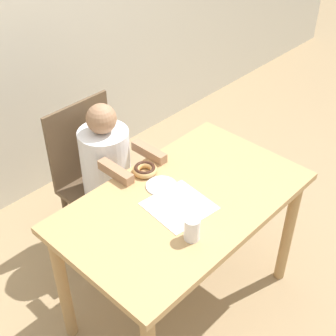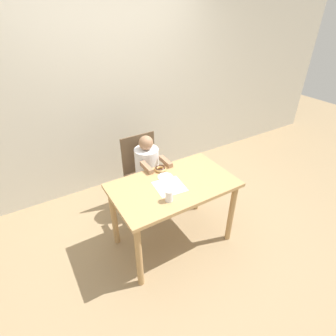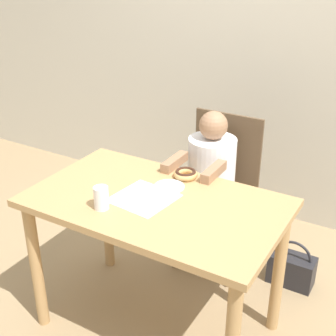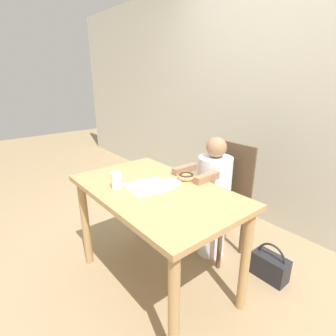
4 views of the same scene
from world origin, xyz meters
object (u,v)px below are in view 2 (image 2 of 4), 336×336
object	(u,v)px
chair	(143,173)
cup	(169,196)
donut	(160,169)
handbag	(177,186)
child_figure	(148,177)

from	to	relation	value
chair	cup	size ratio (longest dim) A/B	8.90
donut	handbag	world-z (taller)	donut
chair	child_figure	bearing A→B (deg)	-90.00
chair	donut	world-z (taller)	chair
chair	donut	size ratio (longest dim) A/B	7.76
chair	child_figure	world-z (taller)	child_figure
child_figure	donut	world-z (taller)	child_figure
donut	cup	world-z (taller)	cup
donut	handbag	size ratio (longest dim) A/B	0.41
cup	handbag	bearing A→B (deg)	52.58
chair	cup	distance (m)	0.96
donut	cup	xyz separation A→B (m)	(-0.18, -0.46, 0.03)
child_figure	cup	size ratio (longest dim) A/B	9.62
handbag	child_figure	bearing A→B (deg)	-166.77
handbag	cup	xyz separation A→B (m)	(-0.68, -0.89, 0.72)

